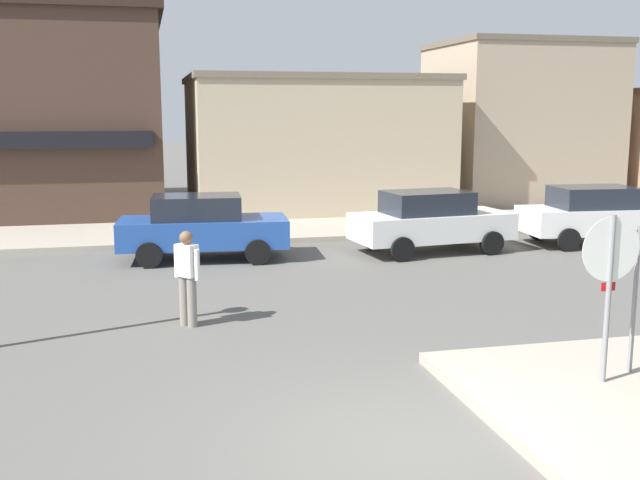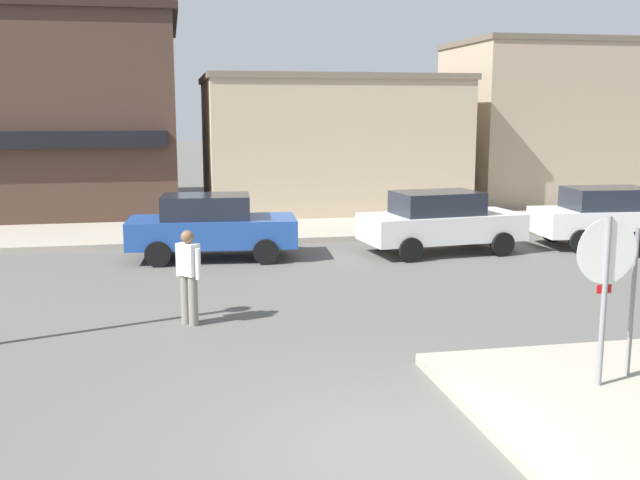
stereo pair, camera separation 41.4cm
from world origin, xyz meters
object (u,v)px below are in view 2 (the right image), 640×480
at_px(stop_sign, 605,279).
at_px(parked_car_third, 610,216).
at_px(one_way_sign, 633,287).
at_px(parked_car_nearest, 211,226).
at_px(parked_car_second, 440,221).
at_px(pedestrian_crossing_near, 189,274).

height_order(stop_sign, parked_car_third, stop_sign).
bearing_deg(parked_car_third, one_way_sign, -120.89).
bearing_deg(parked_car_nearest, stop_sign, -66.54).
bearing_deg(stop_sign, parked_car_third, 57.30).
relative_size(one_way_sign, parked_car_third, 0.51).
xyz_separation_m(parked_car_nearest, parked_car_second, (5.70, -0.38, 0.00)).
distance_m(stop_sign, pedestrian_crossing_near, 6.58).
relative_size(parked_car_third, pedestrian_crossing_near, 2.56).
distance_m(parked_car_nearest, parked_car_second, 5.72).
bearing_deg(stop_sign, parked_car_nearest, 113.46).
distance_m(parked_car_second, pedestrian_crossing_near, 8.27).
xyz_separation_m(parked_car_third, pedestrian_crossing_near, (-11.12, -5.33, 0.06)).
distance_m(stop_sign, parked_car_second, 9.65).
relative_size(parked_car_nearest, parked_car_third, 1.00).
xyz_separation_m(stop_sign, parked_car_third, (6.15, 9.58, -0.71)).
xyz_separation_m(parked_car_nearest, parked_car_third, (10.45, -0.33, 0.00)).
bearing_deg(pedestrian_crossing_near, parked_car_third, 25.59).
relative_size(parked_car_nearest, parked_car_second, 0.99).
relative_size(stop_sign, pedestrian_crossing_near, 1.43).
distance_m(parked_car_nearest, pedestrian_crossing_near, 5.69).
distance_m(parked_car_third, pedestrian_crossing_near, 12.33).
xyz_separation_m(one_way_sign, parked_car_third, (5.59, 9.34, -0.52)).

